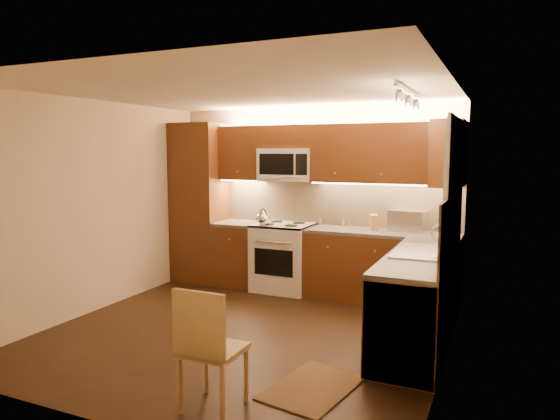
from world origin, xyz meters
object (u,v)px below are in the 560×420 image
at_px(sink, 422,245).
at_px(knife_block, 374,223).
at_px(kettle, 263,217).
at_px(dining_chair, 213,347).
at_px(stove, 283,257).
at_px(toaster_oven, 408,220).
at_px(microwave, 287,165).
at_px(soap_bottle, 450,237).

xyz_separation_m(sink, knife_block, (-0.77, 1.19, 0.02)).
relative_size(kettle, knife_block, 1.13).
bearing_deg(dining_chair, kettle, 109.13).
xyz_separation_m(stove, sink, (2.00, -1.12, 0.52)).
bearing_deg(toaster_oven, microwave, -170.33).
distance_m(microwave, soap_bottle, 2.48).
bearing_deg(soap_bottle, microwave, 160.89).
bearing_deg(stove, microwave, 90.00).
relative_size(stove, soap_bottle, 4.66).
distance_m(sink, knife_block, 1.42).
bearing_deg(toaster_oven, dining_chair, -96.26).
xyz_separation_m(kettle, dining_chair, (1.02, -2.94, -0.56)).
bearing_deg(soap_bottle, stove, 164.00).
bearing_deg(soap_bottle, toaster_oven, 124.72).
height_order(stove, sink, sink).
xyz_separation_m(microwave, toaster_oven, (1.64, 0.07, -0.69)).
bearing_deg(sink, dining_chair, -120.08).
bearing_deg(dining_chair, soap_bottle, 60.23).
bearing_deg(kettle, sink, -13.88).
xyz_separation_m(microwave, soap_bottle, (2.23, -0.83, -0.72)).
relative_size(stove, sink, 1.07).
xyz_separation_m(microwave, sink, (2.00, -1.26, -0.74)).
bearing_deg(knife_block, toaster_oven, -2.73).
bearing_deg(toaster_oven, knife_block, -154.68).
distance_m(kettle, knife_block, 1.46).
bearing_deg(dining_chair, sink, 59.85).
height_order(sink, toaster_oven, toaster_oven).
bearing_deg(microwave, kettle, -119.42).
xyz_separation_m(toaster_oven, dining_chair, (-0.82, -3.36, -0.56)).
bearing_deg(stove, knife_block, 3.15).
bearing_deg(knife_block, sink, -77.72).
distance_m(knife_block, dining_chair, 3.30).
height_order(stove, microwave, microwave).
xyz_separation_m(sink, toaster_oven, (-0.36, 1.33, 0.06)).
xyz_separation_m(microwave, knife_block, (1.23, -0.07, -0.72)).
distance_m(stove, toaster_oven, 1.75).
height_order(stove, soap_bottle, soap_bottle).
height_order(microwave, soap_bottle, microwave).
xyz_separation_m(sink, kettle, (-2.20, 0.90, 0.06)).
relative_size(microwave, dining_chair, 0.81).
bearing_deg(dining_chair, toaster_oven, 76.28).
relative_size(stove, toaster_oven, 2.08).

